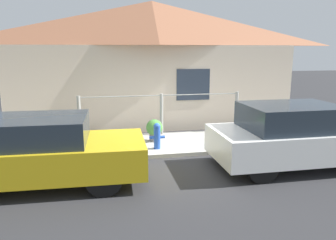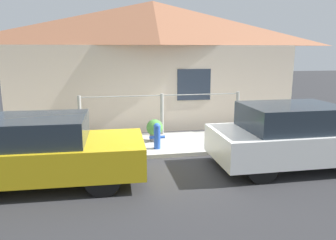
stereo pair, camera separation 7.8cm
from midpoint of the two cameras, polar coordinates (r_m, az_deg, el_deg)
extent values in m
plane|color=#2D2D30|center=(8.20, 0.99, -6.56)|extent=(60.00, 60.00, 0.00)
cube|color=#B2AFA8|center=(9.17, -0.39, -4.17)|extent=(24.00, 2.11, 0.10)
cube|color=beige|center=(10.49, -2.08, 5.34)|extent=(9.30, 0.12, 2.77)
cube|color=#2D3847|center=(10.65, 4.19, 6.17)|extent=(1.10, 0.04, 1.00)
pyramid|color=#A36647|center=(11.48, -3.02, 16.45)|extent=(9.70, 2.20, 1.44)
cylinder|color=#999993|center=(9.77, -15.39, 0.47)|extent=(0.10, 0.10, 1.24)
cylinder|color=#999993|center=(9.87, -1.37, 1.03)|extent=(0.10, 0.10, 1.24)
cylinder|color=#999993|center=(10.54, 11.60, 1.50)|extent=(0.10, 0.10, 1.24)
cylinder|color=#999993|center=(9.78, -1.39, 4.31)|extent=(4.80, 0.03, 0.03)
cube|color=gold|center=(6.94, -22.27, -6.12)|extent=(4.26, 1.80, 0.62)
cube|color=#232D38|center=(6.84, -24.02, -1.68)|extent=(2.36, 1.55, 0.50)
cylinder|color=black|center=(7.52, -11.14, -5.82)|extent=(0.68, 0.22, 0.68)
cylinder|color=black|center=(6.16, -11.47, -9.94)|extent=(0.68, 0.22, 0.68)
cube|color=white|center=(7.98, 20.99, -3.62)|extent=(3.75, 1.75, 0.64)
cube|color=#232D38|center=(7.77, 20.38, 0.53)|extent=(2.07, 1.53, 0.55)
cylinder|color=black|center=(9.27, 24.59, -3.30)|extent=(0.67, 0.20, 0.67)
cylinder|color=black|center=(8.16, 11.12, -4.40)|extent=(0.67, 0.20, 0.67)
cylinder|color=black|center=(6.87, 15.78, -7.83)|extent=(0.67, 0.20, 0.67)
cylinder|color=blue|center=(8.50, -2.18, -3.20)|extent=(0.17, 0.17, 0.55)
sphere|color=blue|center=(8.42, -2.19, -1.14)|extent=(0.18, 0.18, 0.18)
cylinder|color=blue|center=(8.47, -3.00, -3.06)|extent=(0.15, 0.08, 0.08)
cylinder|color=blue|center=(8.51, -1.35, -2.97)|extent=(0.15, 0.08, 0.08)
cylinder|color=slate|center=(9.24, -2.62, -3.02)|extent=(0.29, 0.29, 0.22)
sphere|color=#4C8E3D|center=(9.17, -2.63, -1.33)|extent=(0.46, 0.46, 0.46)
camera|label=1|loc=(0.04, -90.27, -0.06)|focal=35.00mm
camera|label=2|loc=(0.04, 89.73, 0.06)|focal=35.00mm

